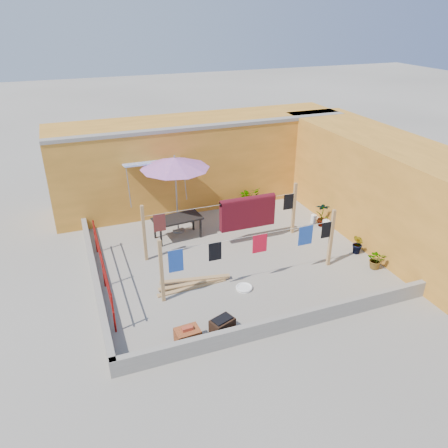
# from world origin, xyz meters

# --- Properties ---
(ground) EXTENTS (80.00, 80.00, 0.00)m
(ground) POSITION_xyz_m (0.00, 0.00, 0.00)
(ground) COLOR #9E998E
(ground) RESTS_ON ground
(wall_back) EXTENTS (11.00, 3.27, 3.21)m
(wall_back) POSITION_xyz_m (0.50, 4.69, 1.61)
(wall_back) COLOR orange
(wall_back) RESTS_ON ground
(wall_right) EXTENTS (2.40, 9.00, 3.20)m
(wall_right) POSITION_xyz_m (5.20, 0.00, 1.60)
(wall_right) COLOR orange
(wall_right) RESTS_ON ground
(parapet_front) EXTENTS (8.30, 0.16, 0.44)m
(parapet_front) POSITION_xyz_m (0.00, -3.58, 0.22)
(parapet_front) COLOR gray
(parapet_front) RESTS_ON ground
(parapet_left) EXTENTS (0.16, 7.30, 0.44)m
(parapet_left) POSITION_xyz_m (-4.08, 0.00, 0.22)
(parapet_left) COLOR gray
(parapet_left) RESTS_ON ground
(red_railing) EXTENTS (0.05, 4.20, 1.10)m
(red_railing) POSITION_xyz_m (-3.85, -0.20, 0.72)
(red_railing) COLOR maroon
(red_railing) RESTS_ON ground
(clothesline_rig) EXTENTS (5.09, 2.35, 1.80)m
(clothesline_rig) POSITION_xyz_m (0.68, 0.57, 1.01)
(clothesline_rig) COLOR tan
(clothesline_rig) RESTS_ON ground
(patio_umbrella) EXTENTS (2.47, 2.47, 2.69)m
(patio_umbrella) POSITION_xyz_m (-1.09, 2.30, 2.42)
(patio_umbrella) COLOR gray
(patio_umbrella) RESTS_ON ground
(outdoor_table) EXTENTS (1.64, 0.94, 0.74)m
(outdoor_table) POSITION_xyz_m (-1.23, 1.82, 0.66)
(outdoor_table) COLOR black
(outdoor_table) RESTS_ON ground
(brick_stack) EXTENTS (0.58, 0.44, 0.48)m
(brick_stack) POSITION_xyz_m (-2.37, -3.20, 0.21)
(brick_stack) COLOR #994A23
(brick_stack) RESTS_ON ground
(lumber_pile) EXTENTS (2.12, 0.60, 0.13)m
(lumber_pile) POSITION_xyz_m (-1.56, -1.01, 0.06)
(lumber_pile) COLOR tan
(lumber_pile) RESTS_ON ground
(brazier) EXTENTS (0.63, 0.52, 0.49)m
(brazier) POSITION_xyz_m (-1.53, -3.20, 0.24)
(brazier) COLOR black
(brazier) RESTS_ON ground
(white_basin) EXTENTS (0.46, 0.46, 0.08)m
(white_basin) POSITION_xyz_m (-0.33, -1.67, 0.04)
(white_basin) COLOR white
(white_basin) RESTS_ON ground
(water_jug_a) EXTENTS (0.24, 0.24, 0.38)m
(water_jug_a) POSITION_xyz_m (3.70, 0.62, 0.17)
(water_jug_a) COLOR white
(water_jug_a) RESTS_ON ground
(water_jug_b) EXTENTS (0.21, 0.21, 0.33)m
(water_jug_b) POSITION_xyz_m (3.59, 1.23, 0.15)
(water_jug_b) COLOR white
(water_jug_b) RESTS_ON ground
(green_hose) EXTENTS (0.51, 0.51, 0.07)m
(green_hose) POSITION_xyz_m (2.40, 2.86, 0.03)
(green_hose) COLOR #196917
(green_hose) RESTS_ON ground
(plant_back_a) EXTENTS (0.85, 0.77, 0.84)m
(plant_back_a) POSITION_xyz_m (1.93, 3.20, 0.42)
(plant_back_a) COLOR #195418
(plant_back_a) RESTS_ON ground
(plant_back_b) EXTENTS (0.39, 0.39, 0.61)m
(plant_back_b) POSITION_xyz_m (1.96, 2.76, 0.31)
(plant_back_b) COLOR #195418
(plant_back_b) RESTS_ON ground
(plant_right_a) EXTENTS (0.57, 0.53, 0.90)m
(plant_right_a) POSITION_xyz_m (3.70, 0.89, 0.45)
(plant_right_a) COLOR #195418
(plant_right_a) RESTS_ON ground
(plant_right_b) EXTENTS (0.35, 0.41, 0.67)m
(plant_right_b) POSITION_xyz_m (3.70, -1.16, 0.34)
(plant_right_b) COLOR #195418
(plant_right_b) RESTS_ON ground
(plant_right_c) EXTENTS (0.70, 0.69, 0.59)m
(plant_right_c) POSITION_xyz_m (3.70, -2.05, 0.29)
(plant_right_c) COLOR #195418
(plant_right_c) RESTS_ON ground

